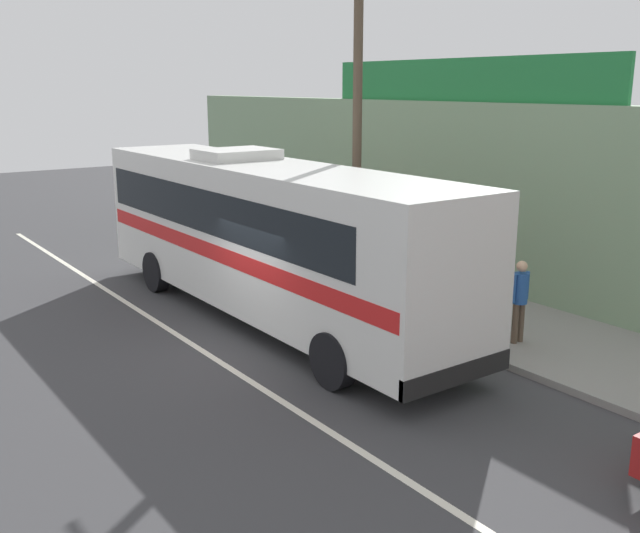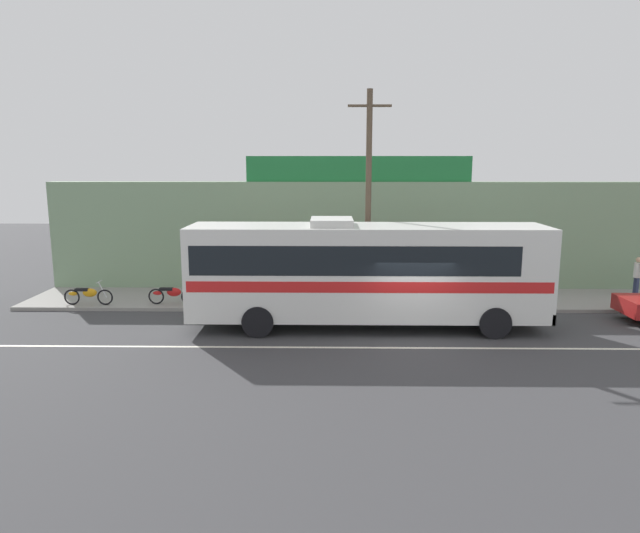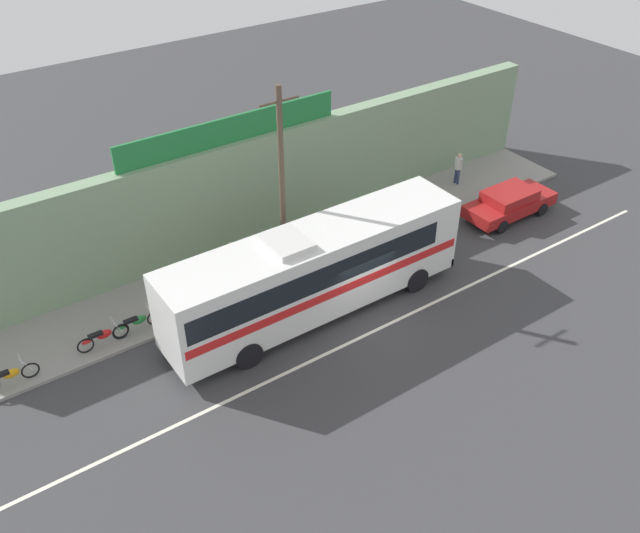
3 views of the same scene
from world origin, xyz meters
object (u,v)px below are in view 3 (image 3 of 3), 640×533
at_px(pedestrian_by_curb, 231,257).
at_px(intercity_bus, 313,269).
at_px(pedestrian_far_left, 458,166).
at_px(pedestrian_near_shop, 364,216).
at_px(motorcycle_purple, 102,337).
at_px(motorcycle_blue, 137,322).
at_px(motorcycle_green, 9,376).
at_px(utility_pole, 282,186).
at_px(parked_car, 509,202).

bearing_deg(pedestrian_by_curb, intercity_bus, -68.27).
relative_size(pedestrian_far_left, pedestrian_near_shop, 0.97).
height_order(motorcycle_purple, pedestrian_near_shop, pedestrian_near_shop).
xyz_separation_m(motorcycle_blue, motorcycle_green, (-4.59, -0.20, 0.00)).
distance_m(motorcycle_blue, pedestrian_by_curb, 4.70).
xyz_separation_m(intercity_bus, pedestrian_far_left, (11.55, 4.23, -0.97)).
distance_m(intercity_bus, motorcycle_blue, 6.75).
bearing_deg(pedestrian_near_shop, pedestrian_by_curb, 174.25).
xyz_separation_m(motorcycle_purple, pedestrian_by_curb, (5.89, 1.10, 0.51)).
xyz_separation_m(utility_pole, pedestrian_by_curb, (-1.74, 1.24, -3.26)).
distance_m(utility_pole, pedestrian_near_shop, 5.57).
bearing_deg(utility_pole, parked_car, -8.77).
distance_m(utility_pole, pedestrian_by_curb, 3.90).
height_order(motorcycle_green, pedestrian_far_left, pedestrian_far_left).
bearing_deg(utility_pole, intercity_bus, -96.19).
bearing_deg(parked_car, pedestrian_near_shop, 160.74).
bearing_deg(motorcycle_blue, pedestrian_far_left, 5.17).
bearing_deg(motorcycle_blue, pedestrian_by_curb, 13.13).
distance_m(motorcycle_blue, pedestrian_near_shop, 10.83).
relative_size(motorcycle_green, pedestrian_far_left, 1.17).
xyz_separation_m(parked_car, pedestrian_far_left, (0.05, 3.50, 0.36)).
xyz_separation_m(utility_pole, motorcycle_purple, (-7.63, 0.14, -3.77)).
xyz_separation_m(parked_car, utility_pole, (-11.23, 1.73, 3.60)).
distance_m(utility_pole, motorcycle_purple, 8.51).
height_order(motorcycle_green, motorcycle_purple, same).
relative_size(motorcycle_blue, pedestrian_far_left, 1.17).
relative_size(intercity_bus, pedestrian_by_curb, 7.41).
distance_m(pedestrian_far_left, pedestrian_near_shop, 6.87).
distance_m(motorcycle_purple, pedestrian_far_left, 18.99).
bearing_deg(motorcycle_blue, parked_car, -6.23).
relative_size(intercity_bus, parked_car, 2.63).
height_order(intercity_bus, pedestrian_far_left, intercity_bus).
xyz_separation_m(utility_pole, motorcycle_green, (-10.89, -0.01, -3.77)).
bearing_deg(pedestrian_far_left, intercity_bus, -159.86).
bearing_deg(motorcycle_purple, intercity_bus, -19.45).
bearing_deg(intercity_bus, utility_pole, 83.81).
height_order(utility_pole, pedestrian_near_shop, utility_pole).
bearing_deg(intercity_bus, pedestrian_far_left, 20.14).
xyz_separation_m(utility_pole, motorcycle_blue, (-6.30, 0.18, -3.77)).
height_order(utility_pole, pedestrian_by_curb, utility_pole).
bearing_deg(motorcycle_green, utility_pole, 0.07).
bearing_deg(pedestrian_near_shop, utility_pole, -172.24).
relative_size(utility_pole, pedestrian_far_left, 4.92).
distance_m(parked_car, pedestrian_by_curb, 13.31).
bearing_deg(parked_car, intercity_bus, -176.37).
xyz_separation_m(utility_pole, pedestrian_near_shop, (4.51, 0.61, -3.20)).
distance_m(motorcycle_green, motorcycle_purple, 3.26).
distance_m(motorcycle_green, pedestrian_by_curb, 9.25).
height_order(motorcycle_blue, pedestrian_far_left, pedestrian_far_left).
distance_m(utility_pole, pedestrian_far_left, 11.87).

